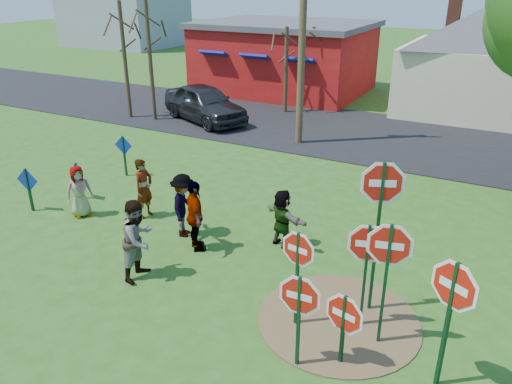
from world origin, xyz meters
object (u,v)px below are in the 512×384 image
stop_sign_c (388,258)px  stop_sign_d (367,252)px  person_a (79,191)px  stop_sign_a (299,303)px  suv (205,103)px  person_b (144,188)px  utility_pole (303,22)px  stop_sign_b (381,200)px

stop_sign_c → stop_sign_d: size_ratio=1.12×
person_a → stop_sign_c: bearing=-71.4°
stop_sign_a → suv: size_ratio=0.40×
person_b → suv: bearing=25.1°
person_a → suv: bearing=40.6°
stop_sign_d → utility_pole: size_ratio=0.26×
stop_sign_c → person_b: size_ratio=1.52×
stop_sign_a → person_a: bearing=159.2°
stop_sign_a → person_b: (-6.15, 3.42, -0.46)m
stop_sign_a → stop_sign_d: stop_sign_d is taller
stop_sign_d → person_b: bearing=150.2°
stop_sign_d → person_a: (-8.45, 1.02, -0.90)m
stop_sign_b → stop_sign_a: bearing=-129.5°
person_b → utility_pole: bearing=-6.6°
person_a → utility_pole: utility_pole is taller
suv → stop_sign_d: bearing=-111.3°
stop_sign_c → utility_pole: (-6.09, 10.35, 2.88)m
suv → stop_sign_a: bearing=-117.0°
person_b → stop_sign_c: bearing=-105.1°
person_a → stop_sign_d: bearing=-69.7°
stop_sign_b → suv: size_ratio=0.69×
stop_sign_c → person_a: (-8.89, 1.34, -1.07)m
stop_sign_a → utility_pole: bearing=111.0°
utility_pole → stop_sign_d: bearing=-60.6°
stop_sign_d → person_b: (-6.80, 1.83, -0.79)m
stop_sign_a → utility_pole: size_ratio=0.22×
stop_sign_c → stop_sign_d: (-0.44, 0.33, -0.17)m
stop_sign_b → stop_sign_d: size_ratio=1.44×
stop_sign_c → person_a: size_ratio=1.75×
stop_sign_c → person_b: bearing=150.6°
person_a → person_b: 1.84m
person_a → stop_sign_b: bearing=-65.8°
stop_sign_a → stop_sign_d: size_ratio=0.84×
stop_sign_b → stop_sign_d: 0.99m
stop_sign_a → stop_sign_b: size_ratio=0.58×
person_a → utility_pole: 10.23m
stop_sign_b → utility_pole: utility_pole is taller
stop_sign_b → person_a: 8.64m
stop_sign_b → utility_pole: bearing=98.6°
stop_sign_b → person_a: bearing=154.7°
stop_sign_a → stop_sign_c: 1.75m
stop_sign_a → stop_sign_c: bearing=46.6°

